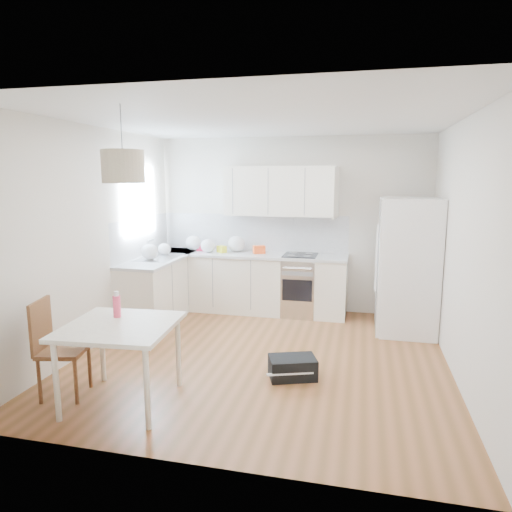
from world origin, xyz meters
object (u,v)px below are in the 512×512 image
(refrigerator, at_px, (409,266))
(gym_bag, at_px, (292,368))
(dining_table, at_px, (120,333))
(dining_chair, at_px, (63,349))

(refrigerator, relative_size, gym_bag, 3.77)
(dining_table, height_order, dining_chair, dining_chair)
(refrigerator, relative_size, dining_table, 1.75)
(refrigerator, bearing_deg, dining_chair, -140.76)
(dining_chair, distance_m, gym_bag, 2.29)
(refrigerator, height_order, gym_bag, refrigerator)
(gym_bag, bearing_deg, refrigerator, 35.43)
(dining_chair, bearing_deg, refrigerator, 26.79)
(refrigerator, distance_m, dining_chair, 4.36)
(refrigerator, bearing_deg, gym_bag, -124.78)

